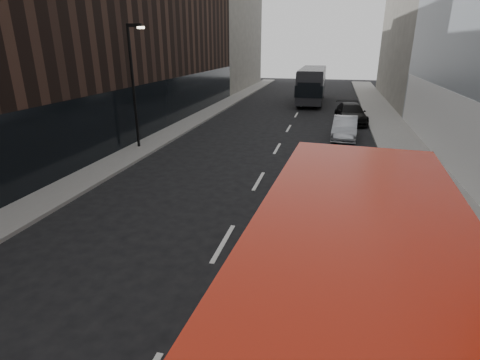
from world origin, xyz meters
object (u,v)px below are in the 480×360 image
Objects in this scene: grey_bus at (312,84)px; car_a at (350,188)px; car_c at (351,113)px; car_b at (345,128)px; street_lamp at (134,79)px.

car_a is (3.23, -27.86, -1.24)m from grey_bus.
grey_bus is 11.35m from car_c.
car_c is (3.82, -10.62, -1.19)m from grey_bus.
grey_bus is at bearing 103.93° from car_b.
street_lamp is 0.62× the size of grey_bus.
street_lamp is 13.90m from car_b.
car_a is (12.25, -5.79, -3.46)m from street_lamp.
grey_bus is at bearing 102.72° from car_c.
car_b reaches higher than car_a.
car_c is (0.58, 5.88, 0.02)m from car_b.
street_lamp reaches higher than grey_bus.
car_b is at bearing 24.45° from street_lamp.
car_c is at bearing 41.72° from street_lamp.
grey_bus is at bearing 67.78° from street_lamp.
car_b is at bearing 95.61° from car_a.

